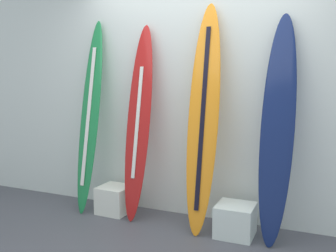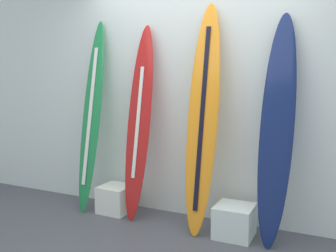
{
  "view_description": "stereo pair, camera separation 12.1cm",
  "coord_description": "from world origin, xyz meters",
  "px_view_note": "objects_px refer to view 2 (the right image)",
  "views": [
    {
      "loc": [
        1.26,
        -2.46,
        1.47
      ],
      "look_at": [
        -0.22,
        0.95,
        0.99
      ],
      "focal_mm": 40.19,
      "sensor_mm": 36.0,
      "label": 1
    },
    {
      "loc": [
        1.37,
        -2.41,
        1.47
      ],
      "look_at": [
        -0.22,
        0.95,
        0.99
      ],
      "focal_mm": 40.19,
      "sensor_mm": 36.0,
      "label": 2
    }
  ],
  "objects_px": {
    "display_block_center": "(116,199)",
    "surfboard_emerald": "(92,116)",
    "surfboard_sunset": "(203,119)",
    "display_block_left": "(234,221)",
    "surfboard_navy": "(277,129)",
    "surfboard_crimson": "(139,124)"
  },
  "relations": [
    {
      "from": "surfboard_emerald",
      "to": "surfboard_crimson",
      "type": "xyz_separation_m",
      "value": [
        0.6,
        0.0,
        -0.06
      ]
    },
    {
      "from": "surfboard_crimson",
      "to": "surfboard_sunset",
      "type": "bearing_deg",
      "value": -2.72
    },
    {
      "from": "surfboard_crimson",
      "to": "surfboard_navy",
      "type": "height_order",
      "value": "surfboard_navy"
    },
    {
      "from": "display_block_center",
      "to": "surfboard_emerald",
      "type": "bearing_deg",
      "value": 179.48
    },
    {
      "from": "display_block_center",
      "to": "surfboard_navy",
      "type": "bearing_deg",
      "value": -0.29
    },
    {
      "from": "display_block_left",
      "to": "surfboard_crimson",
      "type": "bearing_deg",
      "value": 175.69
    },
    {
      "from": "surfboard_navy",
      "to": "display_block_center",
      "type": "height_order",
      "value": "surfboard_navy"
    },
    {
      "from": "surfboard_crimson",
      "to": "display_block_left",
      "type": "xyz_separation_m",
      "value": [
        1.05,
        -0.08,
        -0.84
      ]
    },
    {
      "from": "surfboard_crimson",
      "to": "surfboard_navy",
      "type": "bearing_deg",
      "value": -0.59
    },
    {
      "from": "surfboard_navy",
      "to": "display_block_left",
      "type": "relative_size",
      "value": 5.93
    },
    {
      "from": "surfboard_crimson",
      "to": "surfboard_emerald",
      "type": "bearing_deg",
      "value": -179.7
    },
    {
      "from": "surfboard_navy",
      "to": "surfboard_sunset",
      "type": "bearing_deg",
      "value": -178.35
    },
    {
      "from": "surfboard_sunset",
      "to": "surfboard_navy",
      "type": "distance_m",
      "value": 0.68
    },
    {
      "from": "surfboard_sunset",
      "to": "display_block_left",
      "type": "relative_size",
      "value": 6.33
    },
    {
      "from": "surfboard_emerald",
      "to": "display_block_center",
      "type": "bearing_deg",
      "value": -0.52
    },
    {
      "from": "display_block_left",
      "to": "display_block_center",
      "type": "height_order",
      "value": "display_block_left"
    },
    {
      "from": "surfboard_sunset",
      "to": "display_block_left",
      "type": "height_order",
      "value": "surfboard_sunset"
    },
    {
      "from": "surfboard_sunset",
      "to": "surfboard_crimson",
      "type": "bearing_deg",
      "value": 177.28
    },
    {
      "from": "surfboard_crimson",
      "to": "surfboard_sunset",
      "type": "height_order",
      "value": "surfboard_sunset"
    },
    {
      "from": "surfboard_crimson",
      "to": "display_block_left",
      "type": "relative_size",
      "value": 5.84
    },
    {
      "from": "surfboard_sunset",
      "to": "display_block_left",
      "type": "bearing_deg",
      "value": -7.61
    },
    {
      "from": "surfboard_sunset",
      "to": "display_block_center",
      "type": "bearing_deg",
      "value": 178.41
    }
  ]
}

